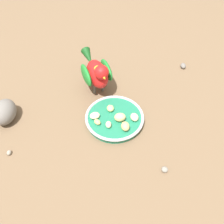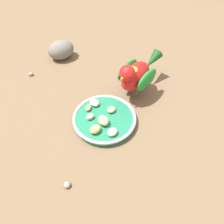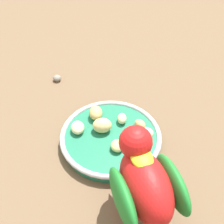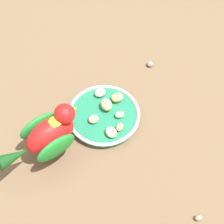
{
  "view_description": "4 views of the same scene",
  "coord_description": "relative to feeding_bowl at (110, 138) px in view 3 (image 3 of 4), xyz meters",
  "views": [
    {
      "loc": [
        -0.04,
        0.55,
        0.71
      ],
      "look_at": [
        0.01,
        -0.03,
        0.04
      ],
      "focal_mm": 42.58,
      "sensor_mm": 36.0,
      "label": 1
    },
    {
      "loc": [
        -0.54,
        0.18,
        0.71
      ],
      "look_at": [
        -0.0,
        -0.05,
        0.04
      ],
      "focal_mm": 46.09,
      "sensor_mm": 36.0,
      "label": 2
    },
    {
      "loc": [
        0.06,
        -0.41,
        0.46
      ],
      "look_at": [
        -0.0,
        -0.0,
        0.06
      ],
      "focal_mm": 47.69,
      "sensor_mm": 36.0,
      "label": 3
    },
    {
      "loc": [
        0.47,
        -0.1,
        0.73
      ],
      "look_at": [
        0.02,
        -0.01,
        0.06
      ],
      "focal_mm": 49.9,
      "sensor_mm": 36.0,
      "label": 4
    }
  ],
  "objects": [
    {
      "name": "apple_piece_6",
      "position": [
        0.06,
        0.03,
        0.01
      ],
      "size": [
        0.03,
        0.03,
        0.02
      ],
      "primitive_type": "ellipsoid",
      "rotation": [
        0.0,
        0.0,
        2.47
      ],
      "color": "tan",
      "rests_on": "feeding_bowl"
    },
    {
      "name": "apple_piece_0",
      "position": [
        -0.02,
        0.01,
        0.02
      ],
      "size": [
        0.04,
        0.04,
        0.03
      ],
      "primitive_type": "ellipsoid",
      "rotation": [
        0.0,
        0.0,
        3.35
      ],
      "color": "#E5C67F",
      "rests_on": "feeding_bowl"
    },
    {
      "name": "pebble_1",
      "position": [
        -0.16,
        0.18,
        -0.01
      ],
      "size": [
        0.03,
        0.02,
        0.01
      ],
      "primitive_type": "ellipsoid",
      "rotation": [
        0.0,
        0.0,
        2.79
      ],
      "color": "gray",
      "rests_on": "ground_plane"
    },
    {
      "name": "apple_piece_3",
      "position": [
        0.02,
        -0.03,
        0.02
      ],
      "size": [
        0.03,
        0.03,
        0.02
      ],
      "primitive_type": "ellipsoid",
      "rotation": [
        0.0,
        0.0,
        1.81
      ],
      "color": "#C6D17A",
      "rests_on": "feeding_bowl"
    },
    {
      "name": "ground_plane",
      "position": [
        0.0,
        0.03,
        -0.01
      ],
      "size": [
        4.0,
        4.0,
        0.0
      ],
      "primitive_type": "plane",
      "color": "brown"
    },
    {
      "name": "apple_piece_5",
      "position": [
        -0.04,
        0.05,
        0.02
      ],
      "size": [
        0.04,
        0.04,
        0.03
      ],
      "primitive_type": "ellipsoid",
      "rotation": [
        0.0,
        0.0,
        1.82
      ],
      "color": "tan",
      "rests_on": "feeding_bowl"
    },
    {
      "name": "apple_piece_2",
      "position": [
        0.07,
        0.01,
        0.02
      ],
      "size": [
        0.04,
        0.04,
        0.02
      ],
      "primitive_type": "ellipsoid",
      "rotation": [
        0.0,
        0.0,
        3.57
      ],
      "color": "beige",
      "rests_on": "feeding_bowl"
    },
    {
      "name": "apple_piece_4",
      "position": [
        -0.07,
        0.0,
        0.02
      ],
      "size": [
        0.04,
        0.04,
        0.02
      ],
      "primitive_type": "ellipsoid",
      "rotation": [
        0.0,
        0.0,
        1.91
      ],
      "color": "beige",
      "rests_on": "feeding_bowl"
    },
    {
      "name": "feeding_bowl",
      "position": [
        0.0,
        0.0,
        0.0
      ],
      "size": [
        0.2,
        0.2,
        0.03
      ],
      "color": "#1E7251",
      "rests_on": "ground_plane"
    },
    {
      "name": "apple_piece_1",
      "position": [
        0.02,
        0.04,
        0.02
      ],
      "size": [
        0.02,
        0.03,
        0.02
      ],
      "primitive_type": "ellipsoid",
      "rotation": [
        0.0,
        0.0,
        4.86
      ],
      "color": "beige",
      "rests_on": "feeding_bowl"
    },
    {
      "name": "parrot",
      "position": [
        0.08,
        -0.15,
        0.08
      ],
      "size": [
        0.14,
        0.21,
        0.15
      ],
      "rotation": [
        0.0,
        0.0,
        2.05
      ],
      "color": "#59544C",
      "rests_on": "ground_plane"
    }
  ]
}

